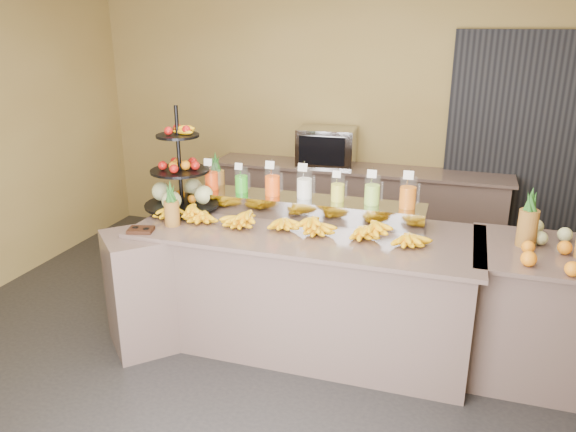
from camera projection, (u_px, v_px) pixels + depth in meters
The scene contains 20 objects.
ground at pixel (294, 362), 4.12m from camera, with size 6.00×6.00×0.00m, color black.
room_envelope at pixel (350, 91), 4.16m from camera, with size 6.04×5.02×2.82m.
buffet_counter at pixel (290, 287), 4.23m from camera, with size 2.75×1.25×0.93m.
right_counter at pixel (548, 315), 3.84m from camera, with size 1.08×0.88×0.93m.
back_ledge at pixel (356, 209), 5.99m from camera, with size 3.10×0.55×0.93m.
pitcher_tray at pixel (304, 207), 4.34m from camera, with size 1.85×0.30×0.15m, color gray.
juice_pitcher_orange_a at pixel (211, 178), 4.51m from camera, with size 0.11×0.12×0.27m.
juice_pitcher_green at pixel (241, 182), 4.44m from camera, with size 0.11×0.11×0.26m.
juice_pitcher_orange_b at pixel (272, 183), 4.36m from camera, with size 0.12×0.13×0.30m.
juice_pitcher_milk at pixel (304, 185), 4.28m from camera, with size 0.12×0.13×0.30m.
juice_pitcher_lemon at pixel (338, 190), 4.21m from camera, with size 0.11×0.11×0.26m.
juice_pitcher_lime at pixel (372, 192), 4.14m from camera, with size 0.12×0.12×0.29m.
juice_pitcher_orange_c at pixel (408, 194), 4.06m from camera, with size 0.12×0.13×0.30m.
banana_heap at pixel (279, 220), 4.08m from camera, with size 2.05×0.19×0.17m.
fruit_stand at pixel (185, 185), 4.44m from camera, with size 0.64×0.64×0.84m.
condiment_caddy at pixel (141, 230), 4.04m from camera, with size 0.18×0.13×0.03m, color black.
pineapple_left_a at pixel (172, 209), 4.13m from camera, with size 0.11×0.11×0.35m.
pineapple_left_b at pixel (216, 183), 4.69m from camera, with size 0.14×0.14×0.42m.
right_fruit_pile at pixel (554, 245), 3.58m from camera, with size 0.48×0.46×0.25m.
oven_warmer at pixel (327, 147), 5.87m from camera, with size 0.59×0.41×0.39m, color gray.
Camera 1 is at (1.04, -3.39, 2.36)m, focal length 35.00 mm.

